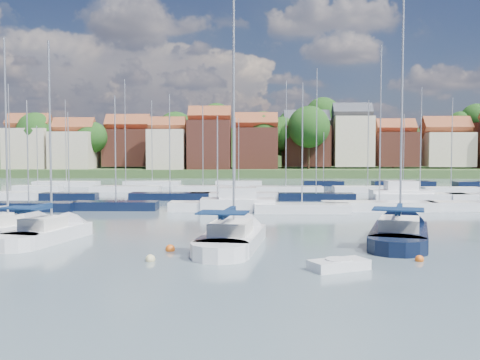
{
  "coord_description": "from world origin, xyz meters",
  "views": [
    {
      "loc": [
        -4.1,
        -30.55,
        5.6
      ],
      "look_at": [
        -4.99,
        14.0,
        3.26
      ],
      "focal_mm": 40.0,
      "sensor_mm": 36.0,
      "label": 1
    }
  ],
  "objects": [
    {
      "name": "sailboat_left",
      "position": [
        -16.66,
        3.65,
        0.36
      ],
      "size": [
        4.79,
        10.33,
        13.66
      ],
      "rotation": [
        0.0,
        0.0,
        1.35
      ],
      "color": "silver",
      "rests_on": "ground"
    },
    {
      "name": "far_shore_town",
      "position": [
        2.23,
        132.67,
        4.61
      ],
      "size": [
        212.46,
        90.0,
        22.27
      ],
      "color": "#374F27",
      "rests_on": "ground"
    },
    {
      "name": "buoy_c",
      "position": [
        -8.65,
        -0.67,
        0.0
      ],
      "size": [
        0.55,
        0.55,
        0.55
      ],
      "primitive_type": "sphere",
      "color": "#D85914",
      "rests_on": "ground"
    },
    {
      "name": "sailboat_centre",
      "position": [
        -4.98,
        2.29,
        0.35
      ],
      "size": [
        4.75,
        12.13,
        16.03
      ],
      "rotation": [
        0.0,
        0.0,
        1.43
      ],
      "color": "silver",
      "rests_on": "ground"
    },
    {
      "name": "buoy_e",
      "position": [
        5.39,
        7.42,
        0.0
      ],
      "size": [
        0.45,
        0.45,
        0.45
      ],
      "primitive_type": "sphere",
      "color": "#D85914",
      "rests_on": "ground"
    },
    {
      "name": "sailboat_navy",
      "position": [
        5.7,
        4.31,
        0.35
      ],
      "size": [
        6.87,
        12.88,
        17.22
      ],
      "rotation": [
        0.0,
        0.0,
        1.27
      ],
      "color": "black",
      "rests_on": "ground"
    },
    {
      "name": "buoy_d",
      "position": [
        4.56,
        -3.27,
        0.0
      ],
      "size": [
        0.44,
        0.44,
        0.44
      ],
      "primitive_type": "sphere",
      "color": "#D85914",
      "rests_on": "ground"
    },
    {
      "name": "ground",
      "position": [
        0.0,
        40.0,
        0.0
      ],
      "size": [
        260.0,
        260.0,
        0.0
      ],
      "primitive_type": "plane",
      "color": "#495963",
      "rests_on": "ground"
    },
    {
      "name": "buoy_b",
      "position": [
        -9.24,
        -3.52,
        0.0
      ],
      "size": [
        0.51,
        0.51,
        0.51
      ],
      "primitive_type": "sphere",
      "color": "beige",
      "rests_on": "ground"
    },
    {
      "name": "tender",
      "position": [
        0.1,
        -5.31,
        0.24
      ],
      "size": [
        3.11,
        2.39,
        0.61
      ],
      "rotation": [
        0.0,
        0.0,
        0.44
      ],
      "color": "silver",
      "rests_on": "ground"
    },
    {
      "name": "sailboat_far",
      "position": [
        -19.87,
        5.01,
        0.34
      ],
      "size": [
        6.92,
        10.94,
        14.22
      ],
      "rotation": [
        0.0,
        0.0,
        1.15
      ],
      "color": "silver",
      "rests_on": "ground"
    },
    {
      "name": "marina_field",
      "position": [
        1.91,
        35.15,
        0.43
      ],
      "size": [
        79.62,
        41.41,
        15.93
      ],
      "color": "silver",
      "rests_on": "ground"
    }
  ]
}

